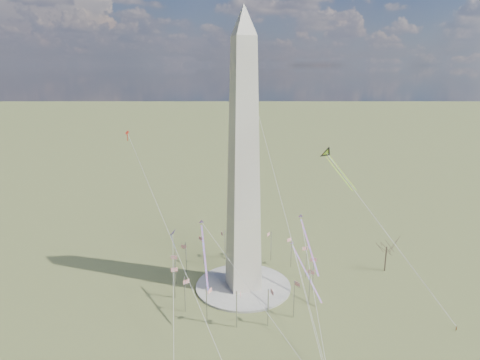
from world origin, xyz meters
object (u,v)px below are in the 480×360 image
object	(u,v)px
washington_monument	(244,164)
person_east	(456,328)
tree_near	(387,245)
kite_delta_black	(328,155)

from	to	relation	value
washington_monument	person_east	size ratio (longest dim) A/B	59.40
tree_near	person_east	bearing A→B (deg)	-94.50
tree_near	kite_delta_black	bearing A→B (deg)	160.33
washington_monument	tree_near	distance (m)	69.87
person_east	kite_delta_black	xyz separation A→B (m)	(-20.69, 50.47, 47.29)
kite_delta_black	washington_monument	bearing A→B (deg)	-9.16
washington_monument	tree_near	world-z (taller)	washington_monument
washington_monument	kite_delta_black	world-z (taller)	washington_monument
washington_monument	person_east	xyz separation A→B (m)	(56.11, -46.57, -47.11)
washington_monument	kite_delta_black	distance (m)	35.63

